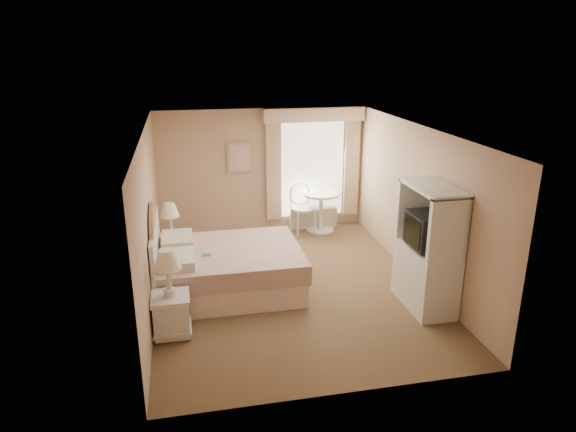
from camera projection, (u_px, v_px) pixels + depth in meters
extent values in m
cube|color=brown|center=(290.00, 285.00, 8.26)|extent=(4.20, 5.50, 0.01)
cube|color=silver|center=(290.00, 130.00, 7.46)|extent=(4.20, 5.50, 0.01)
cube|color=tan|center=(262.00, 171.00, 10.41)|extent=(4.20, 0.01, 2.50)
cube|color=tan|center=(345.00, 293.00, 5.31)|extent=(4.20, 0.01, 2.50)
cube|color=tan|center=(149.00, 221.00, 7.46)|extent=(0.01, 5.50, 2.50)
cube|color=tan|center=(417.00, 204.00, 8.27)|extent=(0.01, 5.50, 2.50)
cube|color=white|center=(312.00, 169.00, 10.59)|extent=(1.30, 0.02, 2.00)
cube|color=#CFAB91|center=(273.00, 171.00, 10.38)|extent=(0.30, 0.08, 2.05)
cube|color=#CFAB91|center=(351.00, 167.00, 10.70)|extent=(0.30, 0.08, 2.05)
cube|color=#E3AC93|center=(314.00, 114.00, 10.15)|extent=(2.05, 0.20, 0.28)
cube|color=beige|center=(313.00, 217.00, 10.84)|extent=(1.00, 0.22, 0.42)
cube|color=tan|center=(240.00, 157.00, 10.20)|extent=(0.52, 0.03, 0.62)
cube|color=beige|center=(240.00, 158.00, 10.19)|extent=(0.42, 0.02, 0.52)
cube|color=#E3AC93|center=(227.00, 278.00, 8.07)|extent=(2.24, 1.70, 0.38)
cube|color=#C0A090|center=(226.00, 259.00, 7.96)|extent=(2.30, 1.77, 0.30)
cube|color=beige|center=(177.00, 260.00, 7.37)|extent=(0.48, 0.66, 0.15)
cube|color=beige|center=(177.00, 240.00, 8.12)|extent=(0.48, 0.66, 0.15)
cube|color=#227E44|center=(207.00, 255.00, 7.70)|extent=(0.14, 0.10, 0.01)
cube|color=silver|center=(156.00, 261.00, 7.74)|extent=(0.06, 1.81, 1.17)
cylinder|color=#9C7553|center=(156.00, 254.00, 7.70)|extent=(0.05, 1.60, 1.60)
cube|color=silver|center=(172.00, 316.00, 6.79)|extent=(0.46, 0.46, 0.50)
cube|color=silver|center=(170.00, 298.00, 6.70)|extent=(0.50, 0.50, 0.06)
cube|color=silver|center=(173.00, 328.00, 6.85)|extent=(0.50, 0.50, 0.05)
cylinder|color=silver|center=(170.00, 292.00, 6.68)|extent=(0.16, 0.16, 0.10)
cylinder|color=silver|center=(169.00, 278.00, 6.62)|extent=(0.07, 0.07, 0.40)
cone|color=white|center=(167.00, 259.00, 6.53)|extent=(0.36, 0.36, 0.26)
cube|color=silver|center=(173.00, 251.00, 9.00)|extent=(0.42, 0.42, 0.46)
cube|color=silver|center=(172.00, 237.00, 8.92)|extent=(0.46, 0.46, 0.05)
cube|color=silver|center=(173.00, 259.00, 9.05)|extent=(0.46, 0.46, 0.05)
cylinder|color=silver|center=(171.00, 233.00, 8.89)|extent=(0.15, 0.15, 0.09)
cylinder|color=silver|center=(171.00, 223.00, 8.83)|extent=(0.06, 0.06, 0.36)
cone|color=white|center=(170.00, 210.00, 8.76)|extent=(0.33, 0.33, 0.24)
cylinder|color=silver|center=(320.00, 229.00, 10.71)|extent=(0.57, 0.57, 0.03)
cylinder|color=silver|center=(321.00, 212.00, 10.58)|extent=(0.09, 0.09, 0.77)
cylinder|color=silver|center=(321.00, 194.00, 10.46)|extent=(0.77, 0.77, 0.04)
cylinder|color=silver|center=(298.00, 225.00, 10.30)|extent=(0.04, 0.04, 0.50)
cylinder|color=silver|center=(315.00, 222.00, 10.43)|extent=(0.04, 0.04, 0.50)
cylinder|color=silver|center=(291.00, 219.00, 10.63)|extent=(0.04, 0.04, 0.50)
cylinder|color=silver|center=(308.00, 217.00, 10.76)|extent=(0.04, 0.04, 0.50)
cylinder|color=silver|center=(303.00, 208.00, 10.45)|extent=(0.56, 0.56, 0.04)
torus|color=silver|center=(300.00, 194.00, 10.50)|extent=(0.49, 0.20, 0.48)
cylinder|color=silver|center=(291.00, 197.00, 10.48)|extent=(0.04, 0.04, 0.44)
cylinder|color=silver|center=(308.00, 195.00, 10.61)|extent=(0.04, 0.04, 0.44)
cube|color=silver|center=(425.00, 277.00, 7.51)|extent=(0.55, 1.11, 0.91)
cube|color=silver|center=(449.00, 231.00, 6.75)|extent=(0.55, 0.08, 0.91)
cube|color=silver|center=(415.00, 208.00, 7.70)|extent=(0.55, 0.08, 0.91)
cube|color=silver|center=(433.00, 187.00, 7.08)|extent=(0.55, 1.11, 0.06)
cube|color=silver|center=(447.00, 217.00, 7.27)|extent=(0.04, 1.11, 0.91)
cube|color=black|center=(428.00, 230.00, 7.27)|extent=(0.48, 0.60, 0.48)
cube|color=black|center=(412.00, 231.00, 7.23)|extent=(0.02, 0.50, 0.40)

